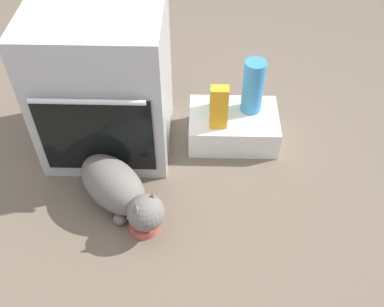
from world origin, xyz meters
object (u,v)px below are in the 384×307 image
(soda_can, at_px, (216,98))
(pantry_cabinet, at_px, (233,126))
(food_bowl, at_px, (144,224))
(cat, at_px, (118,189))
(juice_carton, at_px, (219,107))
(water_bottle, at_px, (253,87))
(oven, at_px, (104,82))

(soda_can, bearing_deg, pantry_cabinet, -32.42)
(food_bowl, relative_size, cat, 0.22)
(soda_can, bearing_deg, juice_carton, -85.03)
(pantry_cabinet, xyz_separation_m, juice_carton, (-0.09, -0.08, 0.20))
(soda_can, bearing_deg, water_bottle, -3.87)
(cat, height_order, water_bottle, water_bottle)
(oven, xyz_separation_m, juice_carton, (0.57, -0.05, -0.10))
(water_bottle, height_order, juice_carton, water_bottle)
(soda_can, xyz_separation_m, juice_carton, (0.01, -0.15, 0.06))
(oven, xyz_separation_m, water_bottle, (0.75, 0.08, -0.07))
(cat, bearing_deg, soda_can, 95.18)
(juice_carton, bearing_deg, water_bottle, 36.87)
(soda_can, bearing_deg, cat, -129.42)
(water_bottle, bearing_deg, juice_carton, -143.13)
(food_bowl, distance_m, cat, 0.20)
(pantry_cabinet, relative_size, water_bottle, 1.58)
(water_bottle, relative_size, soda_can, 2.50)
(pantry_cabinet, distance_m, juice_carton, 0.24)
(cat, xyz_separation_m, soda_can, (0.45, 0.55, 0.10))
(oven, xyz_separation_m, pantry_cabinet, (0.66, 0.03, -0.31))
(oven, bearing_deg, food_bowl, -68.38)
(oven, bearing_deg, soda_can, 9.49)
(water_bottle, bearing_deg, pantry_cabinet, -150.59)
(food_bowl, relative_size, soda_can, 1.16)
(juice_carton, bearing_deg, oven, 174.85)
(food_bowl, bearing_deg, water_bottle, 52.15)
(soda_can, relative_size, juice_carton, 0.50)
(pantry_cabinet, bearing_deg, water_bottle, 29.41)
(oven, height_order, cat, oven)
(pantry_cabinet, xyz_separation_m, cat, (-0.55, -0.49, 0.05))
(pantry_cabinet, distance_m, food_bowl, 0.75)
(cat, relative_size, water_bottle, 2.11)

